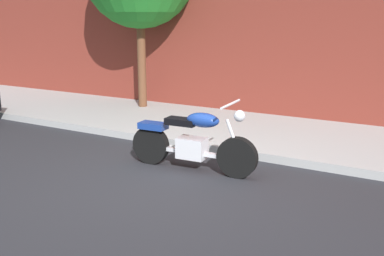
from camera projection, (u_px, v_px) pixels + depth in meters
name	position (u px, v px, depth m)	size (l,w,h in m)	color
ground_plane	(166.00, 182.00, 6.34)	(60.00, 60.00, 0.00)	#28282D
sidewalk	(246.00, 131.00, 8.85)	(20.68, 2.91, 0.14)	#A8A8A8
motorcycle	(192.00, 142.00, 6.73)	(2.08, 0.70, 1.11)	black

